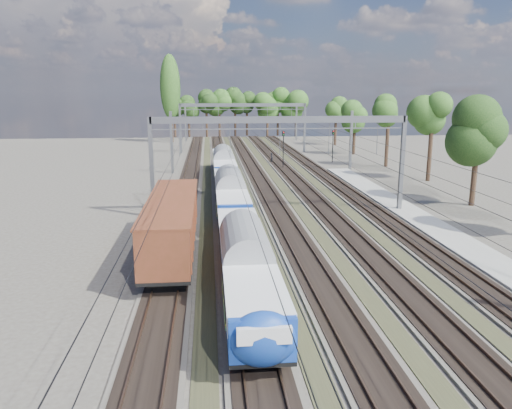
{
  "coord_description": "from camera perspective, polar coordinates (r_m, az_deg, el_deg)",
  "views": [
    {
      "loc": [
        -6.4,
        -14.63,
        11.2
      ],
      "look_at": [
        -2.93,
        22.02,
        2.8
      ],
      "focal_mm": 35.0,
      "sensor_mm": 36.0,
      "label": 1
    }
  ],
  "objects": [
    {
      "name": "track_bed",
      "position": [
        60.99,
        0.7,
        2.36
      ],
      "size": [
        21.0,
        130.0,
        0.34
      ],
      "color": "#47423A",
      "rests_on": "ground"
    },
    {
      "name": "emu_train",
      "position": [
        46.26,
        -2.96,
        1.81
      ],
      "size": [
        2.74,
        57.96,
        4.0
      ],
      "color": "black",
      "rests_on": "ground"
    },
    {
      "name": "freight_boxcar",
      "position": [
        34.42,
        -9.57,
        -2.14
      ],
      "size": [
        3.16,
        15.26,
        3.94
      ],
      "color": "black",
      "rests_on": "ground"
    },
    {
      "name": "worker",
      "position": [
        79.55,
        1.81,
        5.34
      ],
      "size": [
        0.45,
        0.63,
        1.61
      ],
      "primitive_type": "imported",
      "rotation": [
        0.0,
        0.0,
        1.68
      ],
      "color": "black",
      "rests_on": "ground"
    },
    {
      "name": "platform",
      "position": [
        40.74,
        21.73,
        -3.83
      ],
      "size": [
        3.0,
        70.0,
        0.3
      ],
      "primitive_type": "cube",
      "color": "gray",
      "rests_on": "ground"
    },
    {
      "name": "signal_near",
      "position": [
        73.47,
        3.14,
        6.79
      ],
      "size": [
        0.39,
        0.36,
        5.48
      ],
      "rotation": [
        0.0,
        0.0,
        0.37
      ],
      "color": "black",
      "rests_on": "ground"
    },
    {
      "name": "signal_far",
      "position": [
        80.89,
        8.78,
        7.05
      ],
      "size": [
        0.36,
        0.33,
        5.1
      ],
      "rotation": [
        0.0,
        0.0,
        -0.35
      ],
      "color": "black",
      "rests_on": "ground"
    },
    {
      "name": "catenary",
      "position": [
        67.82,
        0.3,
        8.79
      ],
      "size": [
        25.65,
        130.0,
        9.0
      ],
      "color": "slate",
      "rests_on": "ground"
    },
    {
      "name": "poplar",
      "position": [
        112.93,
        -9.78,
        13.02
      ],
      "size": [
        4.4,
        4.4,
        19.04
      ],
      "color": "black",
      "rests_on": "ground"
    },
    {
      "name": "tree_belt",
      "position": [
        109.49,
        1.56,
        11.35
      ],
      "size": [
        40.46,
        97.45,
        11.47
      ],
      "color": "black",
      "rests_on": "ground"
    }
  ]
}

